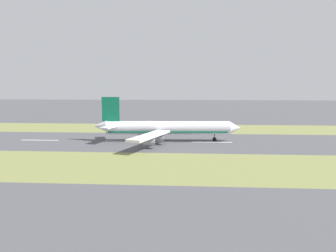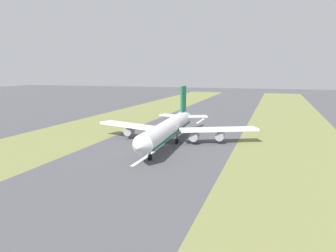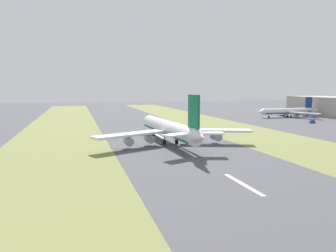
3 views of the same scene
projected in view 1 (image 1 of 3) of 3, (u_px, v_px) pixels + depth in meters
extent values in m
plane|color=#4C4C51|center=(170.00, 142.00, 148.53)|extent=(800.00, 800.00, 0.00)
cube|color=olive|center=(175.00, 128.00, 193.06)|extent=(40.00, 600.00, 0.01)
cube|color=olive|center=(161.00, 166.00, 103.99)|extent=(40.00, 600.00, 0.01)
cube|color=silver|center=(40.00, 140.00, 152.62)|extent=(1.20, 18.00, 0.01)
cube|color=silver|center=(124.00, 141.00, 149.94)|extent=(1.20, 18.00, 0.01)
cube|color=silver|center=(212.00, 142.00, 147.25)|extent=(1.20, 18.00, 0.01)
cylinder|color=white|center=(168.00, 128.00, 149.15)|extent=(9.25, 56.25, 6.00)
cone|color=white|center=(235.00, 128.00, 148.87)|extent=(6.16, 5.33, 5.88)
cone|color=white|center=(100.00, 126.00, 149.33)|extent=(5.44, 6.29, 5.10)
cube|color=#0F6647|center=(168.00, 131.00, 149.36)|extent=(8.82, 54.00, 0.70)
cube|color=white|center=(154.00, 125.00, 166.69)|extent=(28.78, 17.83, 0.90)
cube|color=white|center=(150.00, 136.00, 131.97)|extent=(29.40, 14.96, 0.90)
cylinder|color=#93939E|center=(160.00, 132.00, 158.54)|extent=(3.47, 4.98, 3.20)
cylinder|color=#93939E|center=(154.00, 130.00, 167.50)|extent=(3.47, 4.98, 3.20)
cylinder|color=#93939E|center=(159.00, 138.00, 140.68)|extent=(3.47, 4.98, 3.20)
cylinder|color=#93939E|center=(149.00, 142.00, 131.79)|extent=(3.47, 4.98, 3.20)
cube|color=#0F6647|center=(111.00, 109.00, 148.31)|extent=(1.26, 8.03, 11.00)
cube|color=white|center=(113.00, 124.00, 154.72)|extent=(10.92, 7.74, 0.60)
cube|color=white|center=(109.00, 127.00, 143.81)|extent=(10.79, 6.79, 0.60)
cylinder|color=#59595E|center=(215.00, 136.00, 149.42)|extent=(0.50, 0.50, 3.20)
cylinder|color=black|center=(214.00, 139.00, 149.62)|extent=(1.00, 1.85, 1.80)
cylinder|color=#59595E|center=(162.00, 135.00, 152.22)|extent=(0.50, 0.50, 3.20)
cylinder|color=black|center=(162.00, 138.00, 152.42)|extent=(1.00, 1.85, 1.80)
cylinder|color=#59595E|center=(161.00, 137.00, 147.06)|extent=(0.50, 0.50, 3.20)
cylinder|color=black|center=(161.00, 140.00, 147.27)|extent=(1.00, 1.85, 1.80)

